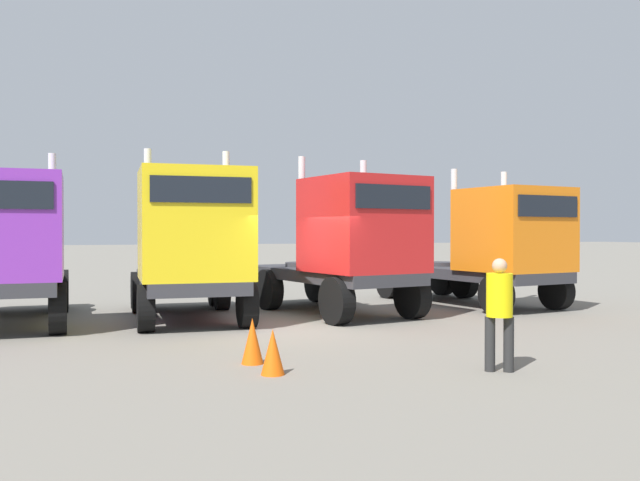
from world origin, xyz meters
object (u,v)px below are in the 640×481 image
Objects in this scene: semi_truck_orange at (496,246)px; traffic_cone_mid at (252,341)px; semi_truck_purple at (5,248)px; semi_truck_red at (349,244)px; traffic_cone_near at (273,352)px; semi_truck_yellow at (192,244)px; visitor_in_hivis at (499,306)px.

semi_truck_orange reaches higher than traffic_cone_mid.
semi_truck_purple is 1.00× the size of semi_truck_orange.
traffic_cone_near is (-3.71, -6.09, -1.50)m from semi_truck_red.
semi_truck_yellow is 3.97m from semi_truck_red.
visitor_in_hivis is 2.33× the size of traffic_cone_mid.
visitor_in_hivis is at bearing -13.85° from semi_truck_red.
semi_truck_yellow reaches higher than semi_truck_purple.
semi_truck_red is 8.39× the size of traffic_cone_mid.
semi_truck_yellow reaches higher than semi_truck_red.
semi_truck_orange is (8.61, 0.39, -0.12)m from semi_truck_yellow.
semi_truck_purple reaches higher than visitor_in_hivis.
semi_truck_yellow is at bearing -101.42° from semi_truck_red.
semi_truck_purple reaches higher than traffic_cone_mid.
semi_truck_yellow is 5.42m from traffic_cone_mid.
visitor_in_hivis is (7.63, -7.54, -0.79)m from semi_truck_purple.
semi_truck_red is 6.59m from traffic_cone_mid.
semi_truck_red reaches higher than traffic_cone_near.
semi_truck_orange is (4.64, 0.43, -0.10)m from semi_truck_red.
traffic_cone_near is (0.26, -6.13, -1.52)m from semi_truck_yellow.
semi_truck_yellow reaches higher than traffic_cone_near.
traffic_cone_mid is at bearing -65.50° from semi_truck_orange.
traffic_cone_mid reaches higher than traffic_cone_near.
traffic_cone_near is (-3.35, 0.94, -0.67)m from visitor_in_hivis.
semi_truck_yellow is 8.13× the size of traffic_cone_mid.
visitor_in_hivis reaches higher than traffic_cone_mid.
semi_truck_purple reaches higher than semi_truck_orange.
semi_truck_red is 9.07× the size of traffic_cone_near.
semi_truck_yellow is at bearing 82.85° from semi_truck_purple.
semi_truck_purple is at bearing -99.44° from semi_truck_orange.
semi_truck_orange is at bearing -5.34° from visitor_in_hivis.
semi_truck_red is (7.99, -0.50, 0.05)m from semi_truck_purple.
semi_truck_orange is at bearing 94.91° from semi_truck_yellow.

